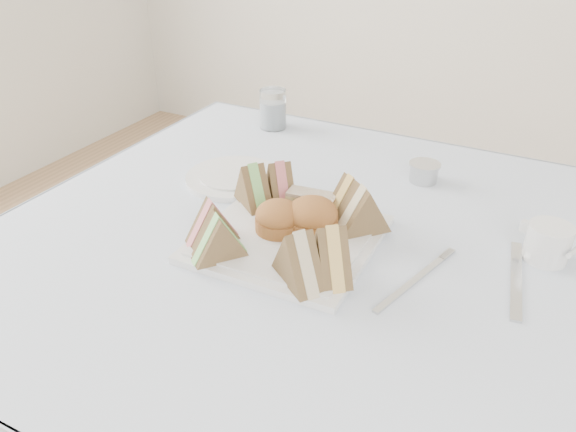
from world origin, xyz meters
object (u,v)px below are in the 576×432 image
at_px(serving_plate, 288,239).
at_px(creamer_jug, 548,243).
at_px(table, 298,387).
at_px(water_glass, 273,109).

xyz_separation_m(serving_plate, creamer_jug, (0.39, 0.14, 0.02)).
height_order(serving_plate, creamer_jug, creamer_jug).
distance_m(table, serving_plate, 0.38).
bearing_deg(serving_plate, table, 80.44).
distance_m(table, creamer_jug, 0.57).
bearing_deg(water_glass, table, -56.14).
bearing_deg(creamer_jug, serving_plate, -139.92).
bearing_deg(water_glass, creamer_jug, -24.63).
xyz_separation_m(water_glass, creamer_jug, (0.66, -0.30, -0.02)).
distance_m(serving_plate, water_glass, 0.52).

